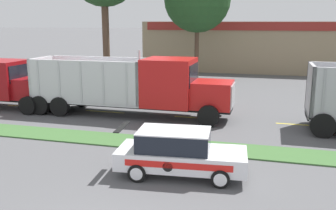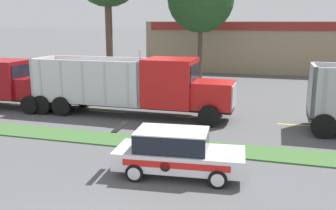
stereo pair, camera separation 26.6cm
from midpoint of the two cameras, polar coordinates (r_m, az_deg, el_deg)
grass_verge at (r=15.83m, az=1.53°, el=-6.19°), size 120.00×1.72×0.06m
centre_line_2 at (r=24.85m, az=-21.30°, el=-0.18°), size 2.40×0.14×0.01m
centre_line_3 at (r=22.11m, az=-9.94°, el=-1.00°), size 2.40×0.14×0.01m
centre_line_4 at (r=20.45m, az=3.91°, el=-1.95°), size 2.40×0.14×0.01m
centre_line_5 at (r=20.15m, az=19.16°, el=-2.85°), size 2.40×0.14×0.01m
dump_truck_trail at (r=20.39m, az=-3.12°, el=2.69°), size 11.22×2.79×3.70m
rally_car at (r=12.75m, az=1.07°, el=-7.21°), size 4.48×2.14×1.61m
store_building_backdrop at (r=44.07m, az=13.73°, el=8.90°), size 24.07×12.10×5.15m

